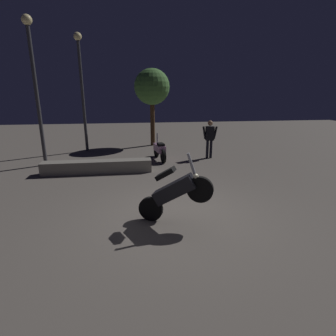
% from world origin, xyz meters
% --- Properties ---
extents(ground_plane, '(40.00, 40.00, 0.00)m').
position_xyz_m(ground_plane, '(0.00, 0.00, 0.00)').
color(ground_plane, '#605951').
extents(motorcycle_black_foreground, '(1.55, 0.78, 1.63)m').
position_xyz_m(motorcycle_black_foreground, '(-0.15, -0.38, 0.74)').
color(motorcycle_black_foreground, black).
rests_on(motorcycle_black_foreground, ground_plane).
extents(motorcycle_pink_parked_left, '(0.45, 1.65, 1.11)m').
position_xyz_m(motorcycle_pink_parked_left, '(0.16, 5.40, 0.44)').
color(motorcycle_pink_parked_left, black).
rests_on(motorcycle_pink_parked_left, ground_plane).
extents(person_rider_beside, '(0.67, 0.28, 1.65)m').
position_xyz_m(person_rider_beside, '(2.37, 5.41, 0.98)').
color(person_rider_beside, black).
rests_on(person_rider_beside, ground_plane).
extents(streetlamp_near, '(0.36, 0.36, 5.42)m').
position_xyz_m(streetlamp_near, '(-4.47, 5.17, 3.41)').
color(streetlamp_near, '#38383D').
rests_on(streetlamp_near, ground_plane).
extents(streetlamp_far, '(0.36, 0.36, 5.39)m').
position_xyz_m(streetlamp_far, '(-3.22, 7.68, 3.39)').
color(streetlamp_far, '#38383D').
rests_on(streetlamp_far, ground_plane).
extents(tree_left_bg, '(1.86, 1.86, 4.03)m').
position_xyz_m(tree_left_bg, '(0.15, 8.73, 3.06)').
color(tree_left_bg, '#4C331E').
rests_on(tree_left_bg, ground_plane).
extents(planter_wall_low, '(3.87, 0.50, 0.45)m').
position_xyz_m(planter_wall_low, '(-2.27, 3.81, 0.23)').
color(planter_wall_low, gray).
rests_on(planter_wall_low, ground_plane).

